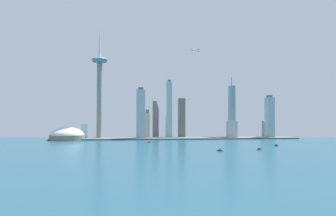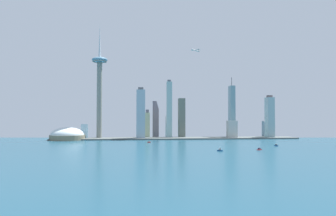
# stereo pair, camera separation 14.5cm
# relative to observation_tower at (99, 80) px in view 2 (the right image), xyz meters

# --- Properties ---
(ground_plane) EXTENTS (6000.00, 6000.00, 0.00)m
(ground_plane) POSITION_rel_observation_tower_xyz_m (219.08, -457.40, -167.15)
(ground_plane) COLOR navy
(waterfront_pier) EXTENTS (691.05, 78.12, 3.50)m
(waterfront_pier) POSITION_rel_observation_tower_xyz_m (219.08, -26.61, -165.40)
(waterfront_pier) COLOR #515857
(waterfront_pier) RESTS_ON ground
(observation_tower) EXTENTS (44.83, 44.83, 330.89)m
(observation_tower) POSITION_rel_observation_tower_xyz_m (0.00, 0.00, 0.00)
(observation_tower) COLOR gray
(observation_tower) RESTS_ON ground
(stadium_dome) EXTENTS (92.91, 92.91, 41.91)m
(stadium_dome) POSITION_rel_observation_tower_xyz_m (-80.42, -41.75, -155.53)
(stadium_dome) COLOR #7A735B
(stadium_dome) RESTS_ON ground
(skyscraper_0) EXTENTS (15.48, 15.88, 171.00)m
(skyscraper_0) POSITION_rel_observation_tower_xyz_m (200.81, -0.39, -83.37)
(skyscraper_0) COLOR #91B6B7
(skyscraper_0) RESTS_ON ground
(skyscraper_1) EXTENTS (12.43, 16.30, 181.48)m
(skyscraper_1) POSITION_rel_observation_tower_xyz_m (388.68, 44.56, -80.06)
(skyscraper_1) COLOR #89BBB5
(skyscraper_1) RESTS_ON ground
(skyscraper_2) EXTENTS (15.40, 27.15, 42.36)m
(skyscraper_2) POSITION_rel_observation_tower_xyz_m (-38.66, -15.60, -145.97)
(skyscraper_2) COLOR #8EB0BE
(skyscraper_2) RESTS_ON ground
(skyscraper_3) EXTENTS (14.01, 24.63, 84.59)m
(skyscraper_3) POSITION_rel_observation_tower_xyz_m (138.48, 30.16, -127.64)
(skyscraper_3) COLOR #B0BB92
(skyscraper_3) RESTS_ON ground
(skyscraper_4) EXTENTS (23.86, 26.60, 144.72)m
(skyscraper_4) POSITION_rel_observation_tower_xyz_m (116.77, -32.18, -96.87)
(skyscraper_4) COLOR #98B1C0
(skyscraper_4) RESTS_ON ground
(skyscraper_5) EXTENTS (20.39, 13.69, 61.51)m
(skyscraper_5) POSITION_rel_observation_tower_xyz_m (496.78, 16.90, -139.73)
(skyscraper_5) COLOR gray
(skyscraper_5) RESTS_ON ground
(skyscraper_6) EXTENTS (19.54, 19.78, 84.22)m
(skyscraper_6) POSITION_rel_observation_tower_xyz_m (204.44, 46.23, -133.95)
(skyscraper_6) COLOR #9CB2B3
(skyscraper_6) RESTS_ON ground
(skyscraper_7) EXTENTS (20.60, 26.54, 126.36)m
(skyscraper_7) POSITION_rel_observation_tower_xyz_m (495.72, -25.95, -105.93)
(skyscraper_7) COLOR #91AFB4
(skyscraper_7) RESTS_ON ground
(skyscraper_8) EXTENTS (18.76, 17.30, 111.34)m
(skyscraper_8) POSITION_rel_observation_tower_xyz_m (164.96, 53.90, -111.48)
(skyscraper_8) COLOR slate
(skyscraper_8) RESTS_ON ground
(skyscraper_9) EXTENTS (18.78, 24.52, 118.14)m
(skyscraper_9) POSITION_rel_observation_tower_xyz_m (240.53, 18.59, -108.08)
(skyscraper_9) COLOR slate
(skyscraper_9) RESTS_ON ground
(skyscraper_10) EXTENTS (14.77, 26.46, 181.84)m
(skyscraper_10) POSITION_rel_observation_tower_xyz_m (391.76, 8.12, -88.90)
(skyscraper_10) COLOR #6D939D
(skyscraper_10) RESTS_ON ground
(skyscraper_11) EXTENTS (26.79, 22.86, 51.78)m
(skyscraper_11) POSITION_rel_observation_tower_xyz_m (380.35, -28.39, -141.26)
(skyscraper_11) COLOR #BABCB7
(skyscraper_11) RESTS_ON ground
(boat_0) EXTENTS (7.40, 4.72, 8.88)m
(boat_0) POSITION_rel_observation_tower_xyz_m (132.77, -165.77, -165.64)
(boat_0) COLOR #B32B28
(boat_0) RESTS_ON ground
(boat_1) EXTENTS (5.72, 12.84, 7.31)m
(boat_1) POSITION_rel_observation_tower_xyz_m (390.91, -295.03, -165.72)
(boat_1) COLOR navy
(boat_1) RESTS_ON ground
(boat_2) EXTENTS (11.48, 10.59, 7.63)m
(boat_2) POSITION_rel_observation_tower_xyz_m (321.68, -375.12, -165.67)
(boat_2) COLOR #B1292E
(boat_2) RESTS_ON ground
(boat_3) EXTENTS (10.15, 7.06, 8.98)m
(boat_3) POSITION_rel_observation_tower_xyz_m (245.07, -386.96, -165.39)
(boat_3) COLOR navy
(boat_3) RESTS_ON ground
(airplane) EXTENTS (28.15, 27.86, 8.15)m
(airplane) POSITION_rel_observation_tower_xyz_m (263.59, -78.64, 76.32)
(airplane) COLOR #BABEBC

